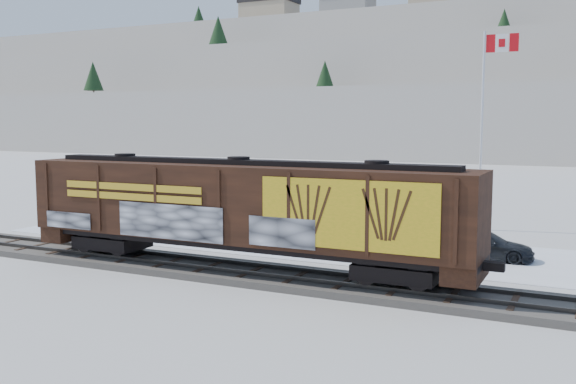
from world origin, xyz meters
The scene contains 9 objects.
ground centered at (0.00, 0.00, 0.00)m, with size 500.00×500.00×0.00m, color white.
rail_track centered at (0.00, 0.00, 0.15)m, with size 50.00×3.40×0.43m.
parking_strip centered at (0.00, 7.50, 0.01)m, with size 40.00×8.00×0.03m, color white.
hillside centered at (-0.05, 139.79, 14.37)m, with size 360.00×110.00×93.00m.
hopper_railcar centered at (-2.67, -0.01, 2.85)m, with size 19.25×3.06×4.32m.
flagpole centered at (4.28, 15.82, 4.18)m, with size 2.30×0.90×11.33m.
car_silver centered at (-7.45, 8.42, 0.71)m, with size 1.60×3.97×1.35m, color #9FA2A6.
car_white centered at (-4.03, 6.59, 0.82)m, with size 1.67×4.80×1.58m, color silver.
car_dark centered at (5.85, 7.64, 0.64)m, with size 1.72×4.22×1.22m, color black.
Camera 1 is at (10.34, -22.19, 6.25)m, focal length 40.00 mm.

